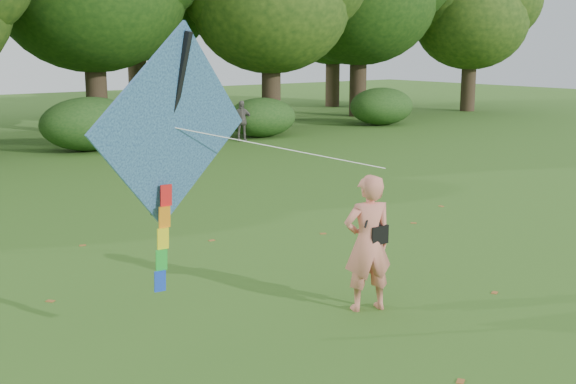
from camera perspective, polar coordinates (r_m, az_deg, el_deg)
ground at (r=9.93m, az=8.83°, el=-10.12°), size 100.00×100.00×0.00m
man_kite_flyer at (r=10.03m, az=6.32°, el=-4.03°), size 0.82×0.67×1.92m
bystander_right at (r=27.94m, az=-3.72°, el=5.63°), size 0.99×0.74×1.56m
crossbody_bag at (r=10.05m, az=6.94°, el=-3.26°), size 0.43×0.20×0.74m
flying_kite at (r=8.56m, az=-9.13°, el=4.79°), size 4.13×0.93×3.19m
fallen_leaves at (r=12.18m, az=8.06°, el=-5.95°), size 9.45×10.12×0.01m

